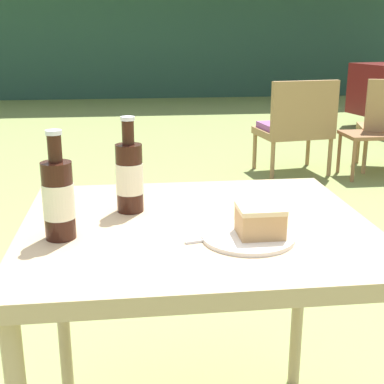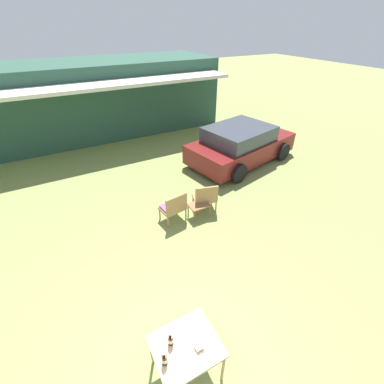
{
  "view_description": "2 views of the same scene",
  "coord_description": "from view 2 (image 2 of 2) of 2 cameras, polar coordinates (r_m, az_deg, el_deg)",
  "views": [
    {
      "loc": [
        -0.16,
        -1.24,
        1.2
      ],
      "look_at": [
        0.0,
        0.1,
        0.79
      ],
      "focal_mm": 50.0,
      "sensor_mm": 36.0,
      "label": 1
    },
    {
      "loc": [
        -0.7,
        -1.49,
        4.29
      ],
      "look_at": [
        1.65,
        2.91,
        0.9
      ],
      "focal_mm": 24.0,
      "sensor_mm": 36.0,
      "label": 2
    }
  ],
  "objects": [
    {
      "name": "ground_plane",
      "position": [
        4.59,
        -1.23,
        -34.81
      ],
      "size": [
        60.0,
        60.0,
        0.0
      ],
      "primitive_type": "plane",
      "color": "olive"
    },
    {
      "name": "cabin_building",
      "position": [
        12.42,
        -23.31,
        18.42
      ],
      "size": [
        11.35,
        4.69,
        2.88
      ],
      "color": "#284C3D",
      "rests_on": "ground_plane"
    },
    {
      "name": "parked_car",
      "position": [
        9.28,
        10.75,
        10.36
      ],
      "size": [
        4.15,
        2.68,
        1.29
      ],
      "rotation": [
        0.0,
        0.0,
        0.21
      ],
      "color": "maroon",
      "rests_on": "ground_plane"
    },
    {
      "name": "wicker_chair_cushioned",
      "position": [
        6.35,
        -4.1,
        -3.24
      ],
      "size": [
        0.65,
        0.54,
        0.82
      ],
      "rotation": [
        0.0,
        0.0,
        3.29
      ],
      "color": "#9E7547",
      "rests_on": "ground_plane"
    },
    {
      "name": "wicker_chair_plain",
      "position": [
        6.66,
        3.0,
        -1.06
      ],
      "size": [
        0.69,
        0.6,
        0.82
      ],
      "rotation": [
        0.0,
        0.0,
        2.87
      ],
      "color": "#9E7547",
      "rests_on": "ground_plane"
    },
    {
      "name": "garden_side_table",
      "position": [
        6.53,
        1.59,
        -3.15
      ],
      "size": [
        0.51,
        0.36,
        0.38
      ],
      "color": "brown",
      "rests_on": "ground_plane"
    },
    {
      "name": "patio_table",
      "position": [
        3.98,
        -1.36,
        -31.36
      ],
      "size": [
        0.86,
        0.75,
        0.74
      ],
      "color": "tan",
      "rests_on": "ground_plane"
    },
    {
      "name": "cake_on_plate",
      "position": [
        3.86,
        1.42,
        -31.43
      ],
      "size": [
        0.21,
        0.21,
        0.08
      ],
      "color": "silver",
      "rests_on": "patio_table"
    },
    {
      "name": "cola_bottle_near",
      "position": [
        3.84,
        -4.77,
        -29.9
      ],
      "size": [
        0.07,
        0.07,
        0.25
      ],
      "color": "black",
      "rests_on": "patio_table"
    },
    {
      "name": "cola_bottle_far",
      "position": [
        3.75,
        -6.14,
        -33.02
      ],
      "size": [
        0.07,
        0.07,
        0.25
      ],
      "color": "black",
      "rests_on": "patio_table"
    },
    {
      "name": "fork",
      "position": [
        3.87,
        0.14,
        -31.99
      ],
      "size": [
        0.17,
        0.05,
        0.01
      ],
      "color": "silver",
      "rests_on": "patio_table"
    }
  ]
}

